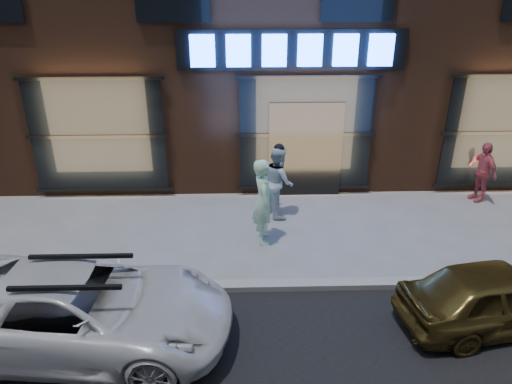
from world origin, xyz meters
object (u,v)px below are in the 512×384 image
man_cap (278,181)px  gold_sedan (499,296)px  passerby (482,172)px  man_bowtie (263,202)px  white_suv (80,309)px

man_cap → gold_sedan: 5.18m
man_cap → passerby: (5.02, 0.59, -0.08)m
man_bowtie → gold_sedan: size_ratio=0.57×
gold_sedan → white_suv: bearing=82.0°
man_cap → gold_sedan: man_cap is taller
man_cap → white_suv: bearing=127.7°
man_bowtie → gold_sedan: (3.71, -2.75, -0.38)m
man_bowtie → gold_sedan: bearing=-131.4°
passerby → gold_sedan: size_ratio=0.46×
gold_sedan → passerby: bearing=-30.6°
man_cap → white_suv: (-3.34, -4.22, -0.19)m
white_suv → gold_sedan: bearing=-82.5°
passerby → gold_sedan: (-1.70, -4.55, -0.20)m
white_suv → passerby: bearing=-54.8°
man_bowtie → white_suv: man_bowtie is taller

